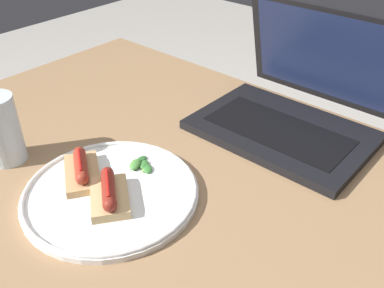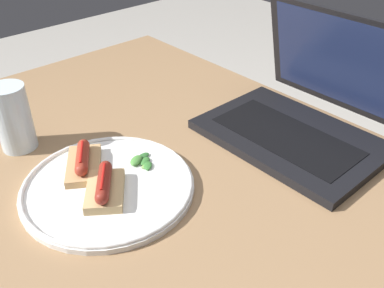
# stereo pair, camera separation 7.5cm
# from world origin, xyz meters

# --- Properties ---
(desk) EXTENTS (1.34, 0.75, 0.71)m
(desk) POSITION_xyz_m (0.00, 0.00, 0.64)
(desk) COLOR #93704C
(desk) RESTS_ON ground_plane
(laptop) EXTENTS (0.35, 0.30, 0.24)m
(laptop) POSITION_xyz_m (0.02, 0.26, 0.76)
(laptop) COLOR black
(laptop) RESTS_ON desk
(plate) EXTENTS (0.30, 0.30, 0.02)m
(plate) POSITION_xyz_m (-0.10, -0.15, 0.72)
(plate) COLOR white
(plate) RESTS_ON desk
(sausage_toast_left) EXTENTS (0.13, 0.11, 0.04)m
(sausage_toast_left) POSITION_xyz_m (-0.17, -0.15, 0.74)
(sausage_toast_left) COLOR tan
(sausage_toast_left) RESTS_ON plate
(sausage_toast_middle) EXTENTS (0.12, 0.11, 0.04)m
(sausage_toast_middle) POSITION_xyz_m (-0.08, -0.16, 0.74)
(sausage_toast_middle) COLOR tan
(sausage_toast_middle) RESTS_ON plate
(salad_pile) EXTENTS (0.06, 0.05, 0.01)m
(salad_pile) POSITION_xyz_m (-0.11, -0.06, 0.73)
(salad_pile) COLOR #4C8E3D
(salad_pile) RESTS_ON plate
(drinking_glass) EXTENTS (0.07, 0.07, 0.13)m
(drinking_glass) POSITION_xyz_m (-0.33, -0.20, 0.78)
(drinking_glass) COLOR silver
(drinking_glass) RESTS_ON desk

